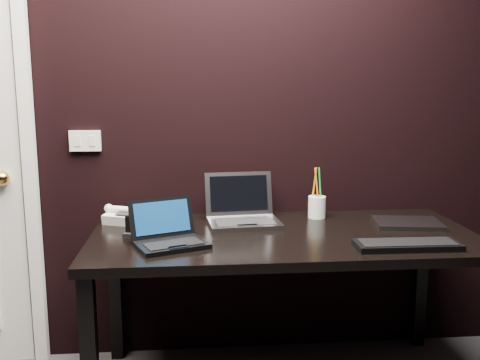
{
  "coord_description": "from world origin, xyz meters",
  "views": [
    {
      "loc": [
        -0.1,
        -0.86,
        1.39
      ],
      "look_at": [
        0.1,
        1.35,
        0.99
      ],
      "focal_mm": 40.0,
      "sensor_mm": 36.0,
      "label": 1
    }
  ],
  "objects": [
    {
      "name": "ext_keyboard",
      "position": [
        0.76,
        1.14,
        0.75
      ],
      "size": [
        0.42,
        0.15,
        0.03
      ],
      "color": "black",
      "rests_on": "desk"
    },
    {
      "name": "pen_cup",
      "position": [
        0.51,
        1.67,
        0.8
      ],
      "size": [
        0.09,
        0.09,
        0.25
      ],
      "color": "white",
      "rests_on": "desk"
    },
    {
      "name": "desk",
      "position": [
        0.3,
        1.4,
        0.66
      ],
      "size": [
        1.7,
        0.8,
        0.74
      ],
      "color": "black",
      "rests_on": "ground"
    },
    {
      "name": "wall_switch",
      "position": [
        -0.62,
        1.79,
        1.12
      ],
      "size": [
        0.15,
        0.02,
        0.1
      ],
      "color": "silver",
      "rests_on": "wall_back"
    },
    {
      "name": "mobile_phone",
      "position": [
        -0.37,
        1.41,
        0.77
      ],
      "size": [
        0.06,
        0.06,
        0.09
      ],
      "color": "black",
      "rests_on": "desk"
    },
    {
      "name": "closed_laptop",
      "position": [
        0.9,
        1.48,
        0.75
      ],
      "size": [
        0.33,
        0.26,
        0.02
      ],
      "color": "gray",
      "rests_on": "desk"
    },
    {
      "name": "silver_laptop",
      "position": [
        0.13,
        1.59,
        0.78
      ],
      "size": [
        0.35,
        0.32,
        0.23
      ],
      "color": "#A1A1A6",
      "rests_on": "desk"
    },
    {
      "name": "desk_phone",
      "position": [
        -0.43,
        1.65,
        0.78
      ],
      "size": [
        0.2,
        0.19,
        0.1
      ],
      "color": "silver",
      "rests_on": "desk"
    },
    {
      "name": "netbook",
      "position": [
        -0.2,
        1.27,
        0.78
      ],
      "size": [
        0.35,
        0.33,
        0.18
      ],
      "color": "black",
      "rests_on": "desk"
    },
    {
      "name": "wall_back",
      "position": [
        0.0,
        1.8,
        1.3
      ],
      "size": [
        4.0,
        0.0,
        4.0
      ],
      "primitive_type": "plane",
      "rotation": [
        1.57,
        0.0,
        0.0
      ],
      "color": "black",
      "rests_on": "ground"
    }
  ]
}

